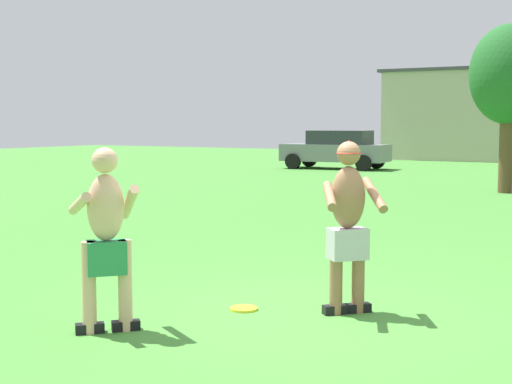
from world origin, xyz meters
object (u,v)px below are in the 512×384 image
Objects in this scene: player_in_green at (106,235)px; car_gray_mid_lot at (337,149)px; frisbee at (244,309)px; player_with_cap at (348,218)px; tree_left_field at (508,76)px.

player_in_green is 0.38× the size of car_gray_mid_lot.
frisbee is at bearing -67.97° from car_gray_mid_lot.
player_with_cap reaches higher than car_gray_mid_lot.
car_gray_mid_lot is at bearing 112.03° from frisbee.
car_gray_mid_lot is 11.14m from tree_left_field.
player_in_green is 1.72m from frisbee.
frisbee is at bearing 62.83° from player_in_green.
tree_left_field is at bearing 89.17° from player_in_green.
player_with_cap is 2.38m from player_in_green.
car_gray_mid_lot is 0.97× the size of tree_left_field.
player_with_cap reaches higher than frisbee.
frisbee is 14.70m from tree_left_field.
player_in_green is at bearing -117.17° from frisbee.
tree_left_field is at bearing -40.80° from car_gray_mid_lot.
tree_left_field is (0.23, 15.66, 2.26)m from player_in_green.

